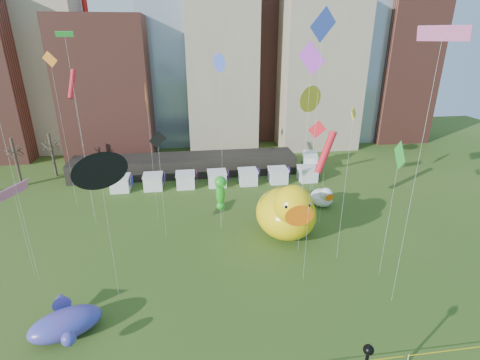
{
  "coord_description": "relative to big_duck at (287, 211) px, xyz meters",
  "views": [
    {
      "loc": [
        -2.89,
        -17.64,
        22.39
      ],
      "look_at": [
        0.75,
        8.06,
        12.0
      ],
      "focal_mm": 27.0,
      "sensor_mm": 36.0,
      "label": 1
    }
  ],
  "objects": [
    {
      "name": "skyline",
      "position": [
        -5.57,
        42.28,
        18.03
      ],
      "size": [
        101.0,
        23.0,
        68.0
      ],
      "color": "brown",
      "rests_on": "ground"
    },
    {
      "name": "pavilion",
      "position": [
        -11.82,
        23.22,
        -1.81
      ],
      "size": [
        38.0,
        6.0,
        3.2
      ],
      "primitive_type": "cube",
      "color": "black",
      "rests_on": "ground"
    },
    {
      "name": "vendor_tents",
      "position": [
        -6.8,
        17.22,
        -2.31
      ],
      "size": [
        33.24,
        2.8,
        2.4
      ],
      "color": "white",
      "rests_on": "ground"
    },
    {
      "name": "bare_trees",
      "position": [
        -37.99,
        21.76,
        0.6
      ],
      "size": [
        8.44,
        6.44,
        8.5
      ],
      "color": "#382B21",
      "rests_on": "ground"
    },
    {
      "name": "big_duck",
      "position": [
        0.0,
        0.0,
        0.0
      ],
      "size": [
        7.11,
        9.61,
        7.43
      ],
      "rotation": [
        0.0,
        0.0,
        0.01
      ],
      "color": "yellow",
      "rests_on": "ground"
    },
    {
      "name": "small_duck",
      "position": [
        7.16,
        7.44,
        -1.98
      ],
      "size": [
        3.46,
        4.29,
        3.13
      ],
      "rotation": [
        0.0,
        0.0,
        0.15
      ],
      "color": "white",
      "rests_on": "ground"
    },
    {
      "name": "seahorse_green",
      "position": [
        -7.46,
        3.26,
        1.72
      ],
      "size": [
        1.64,
        1.97,
        6.96
      ],
      "rotation": [
        0.0,
        0.0,
        0.13
      ],
      "color": "silver",
      "rests_on": "ground"
    },
    {
      "name": "seahorse_purple",
      "position": [
        1.5,
        2.17,
        0.3
      ],
      "size": [
        1.48,
        1.66,
        5.12
      ],
      "rotation": [
        0.0,
        0.0,
        -0.38
      ],
      "color": "silver",
      "rests_on": "ground"
    },
    {
      "name": "whale_inflatable",
      "position": [
        -21.4,
        -12.11,
        -2.29
      ],
      "size": [
        6.29,
        6.93,
        2.46
      ],
      "rotation": [
        0.0,
        0.0,
        0.4
      ],
      "color": "#583797",
      "rests_on": "ground"
    },
    {
      "name": "box_truck",
      "position": [
        10.14,
        21.82,
        -1.93
      ],
      "size": [
        4.18,
        7.19,
        2.88
      ],
      "rotation": [
        0.0,
        0.0,
        -0.27
      ],
      "color": "white",
      "rests_on": "ground"
    },
    {
      "name": "kite_0",
      "position": [
        5.36,
        6.82,
        7.69
      ],
      "size": [
        1.93,
        1.49,
        12.49
      ],
      "color": "silver",
      "rests_on": "ground"
    },
    {
      "name": "kite_1",
      "position": [
        -27.02,
        -3.6,
        5.82
      ],
      "size": [
        1.67,
        3.46,
        9.79
      ],
      "color": "silver",
      "rests_on": "ground"
    },
    {
      "name": "kite_2",
      "position": [
        -18.02,
        -8.16,
        9.01
      ],
      "size": [
        2.78,
        1.98,
        13.96
      ],
      "color": "silver",
      "rests_on": "ground"
    },
    {
      "name": "kite_3",
      "position": [
        -23.21,
        6.44,
        18.62
      ],
      "size": [
        1.77,
        0.49,
        22.85
      ],
      "color": "silver",
      "rests_on": "ground"
    },
    {
      "name": "kite_4",
      "position": [
        4.35,
        -5.01,
        12.19
      ],
      "size": [
        1.51,
        2.27,
        16.12
      ],
      "color": "silver",
      "rests_on": "ground"
    },
    {
      "name": "kite_5",
      "position": [
        -6.97,
        5.9,
        16.13
      ],
      "size": [
        0.98,
        1.99,
        20.61
      ],
      "color": "silver",
      "rests_on": "ground"
    },
    {
      "name": "kite_6",
      "position": [
        -27.2,
        12.64,
        15.5
      ],
      "size": [
        1.88,
        0.52,
        20.71
      ],
      "color": "silver",
      "rests_on": "ground"
    },
    {
      "name": "kite_7",
      "position": [
        0.63,
        -2.97,
        16.71
      ],
      "size": [
        1.86,
        2.43,
        22.02
      ],
      "color": "silver",
      "rests_on": "ground"
    },
    {
      "name": "kite_8",
      "position": [
        5.1,
        2.71,
        6.11
      ],
      "size": [
        3.03,
        2.13,
        12.05
      ],
      "color": "silver",
      "rests_on": "ground"
    },
    {
      "name": "kite_9",
      "position": [
        6.62,
        -12.29,
        18.99
      ],
      "size": [
        2.61,
        2.71,
        23.06
      ],
      "color": "silver",
      "rests_on": "ground"
    },
    {
      "name": "kite_10",
      "position": [
        -14.25,
        2.46,
        8.19
      ],
      "size": [
        1.91,
        0.11,
        12.88
      ],
      "color": "silver",
      "rests_on": "ground"
    },
    {
      "name": "kite_11",
      "position": [
        7.39,
        -8.54,
        9.03
      ],
      "size": [
        0.43,
        2.53,
        13.93
      ],
      "color": "silver",
      "rests_on": "ground"
    },
    {
      "name": "kite_12",
      "position": [
        2.77,
        3.1,
        12.39
      ],
      "size": [
        2.47,
        2.14,
        17.27
      ],
      "color": "silver",
      "rests_on": "ground"
    },
    {
      "name": "kite_13",
      "position": [
        -0.37,
        -8.07,
        19.13
      ],
      "size": [
        2.41,
        1.04,
        24.49
      ],
      "color": "silver",
      "rests_on": "ground"
    },
    {
      "name": "kite_14",
      "position": [
        -15.53,
        6.97,
        11.93
      ],
      "size": [
        0.23,
        3.8,
        17.39
      ],
      "color": "silver",
      "rests_on": "ground"
    },
    {
      "name": "kite_16",
      "position": [
        -23.92,
        8.56,
        13.79
      ],
      "size": [
        1.19,
        2.01,
        18.88
      ],
      "color": "silver",
      "rests_on": "ground"
    }
  ]
}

